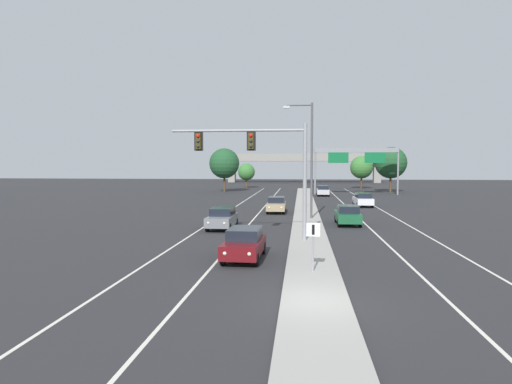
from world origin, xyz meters
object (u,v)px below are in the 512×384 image
tree_far_left_b (224,163)px  car_oncoming_tan (276,204)px  highway_sign_gantry (356,156)px  tree_far_left_a (246,172)px  car_oncoming_grey (222,218)px  car_receding_silver (323,191)px  tree_far_right_b (361,167)px  car_oncoming_darkred (244,243)px  street_lamp_median (309,153)px  overhead_signal_mast (261,156)px  tree_far_right_a (391,163)px  car_receding_green (348,215)px  median_sign_post (313,239)px  car_receding_white (363,199)px

tree_far_left_b → car_oncoming_tan: bearing=-71.6°
highway_sign_gantry → tree_far_left_a: (-19.93, 18.54, -2.90)m
car_oncoming_grey → car_oncoming_tan: same height
highway_sign_gantry → tree_far_left_a: size_ratio=2.65×
car_oncoming_tan → tree_far_left_b: 35.06m
car_receding_silver → tree_far_right_b: bearing=68.1°
highway_sign_gantry → tree_far_left_b: bearing=167.0°
tree_far_left_b → tree_far_right_b: tree_far_left_b is taller
car_oncoming_darkred → car_oncoming_grey: (-3.01, 10.52, 0.00)m
car_oncoming_tan → street_lamp_median: bearing=-60.5°
overhead_signal_mast → tree_far_right_a: 54.11m
car_oncoming_tan → highway_sign_gantry: 30.53m
overhead_signal_mast → car_receding_silver: size_ratio=1.88×
car_oncoming_grey → car_receding_green: size_ratio=1.00×
median_sign_post → tree_far_right_b: bearing=80.9°
car_receding_white → highway_sign_gantry: highway_sign_gantry is taller
overhead_signal_mast → tree_far_left_b: 51.24m
tree_far_left_b → tree_far_left_a: bearing=80.4°
car_oncoming_tan → car_receding_silver: (5.79, 24.61, 0.00)m
median_sign_post → car_receding_green: 16.98m
street_lamp_median → tree_far_right_b: size_ratio=1.54×
median_sign_post → car_oncoming_darkred: median_sign_post is taller
tree_far_left_b → tree_far_right_a: 28.78m
car_receding_green → car_oncoming_tan: bearing=126.0°
median_sign_post → highway_sign_gantry: size_ratio=0.17×
car_oncoming_grey → tree_far_left_b: 45.58m
car_oncoming_darkred → car_receding_white: 31.25m
car_oncoming_darkred → tree_far_left_b: bearing=100.9°
median_sign_post → tree_far_right_b: 72.12m
car_oncoming_darkred → tree_far_right_b: (14.78, 68.22, 3.42)m
car_oncoming_darkred → car_receding_silver: same height
car_oncoming_grey → tree_far_right_a: size_ratio=0.57×
tree_far_left_a → tree_far_right_b: size_ratio=0.77×
car_oncoming_tan → car_oncoming_darkred: bearing=-91.0°
street_lamp_median → car_oncoming_grey: (-6.56, -6.18, -4.97)m
car_oncoming_darkred → car_receding_green: (6.60, 13.72, 0.00)m
median_sign_post → car_oncoming_tan: (-3.01, 25.19, -0.77)m
tree_far_right_b → car_oncoming_tan: bearing=-107.4°
highway_sign_gantry → tree_far_right_a: bearing=43.4°
highway_sign_gantry → tree_far_right_a: size_ratio=1.70×
car_oncoming_grey → car_receding_white: 23.08m
car_oncoming_grey → car_receding_green: 10.13m
median_sign_post → car_oncoming_tan: bearing=96.8°
car_oncoming_tan → highway_sign_gantry: highway_sign_gantry is taller
car_receding_silver → tree_far_left_a: bearing=123.7°
tree_far_left_b → tree_far_right_a: (28.76, 1.07, 0.11)m
car_receding_white → car_receding_silver: bearing=102.2°
overhead_signal_mast → car_receding_white: bearing=68.7°
tree_far_left_b → tree_far_left_a: 13.71m
overhead_signal_mast → car_receding_silver: overhead_signal_mast is taller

